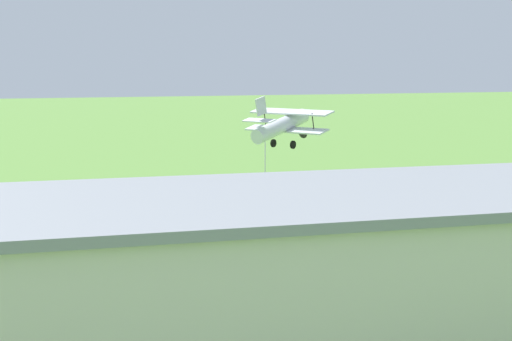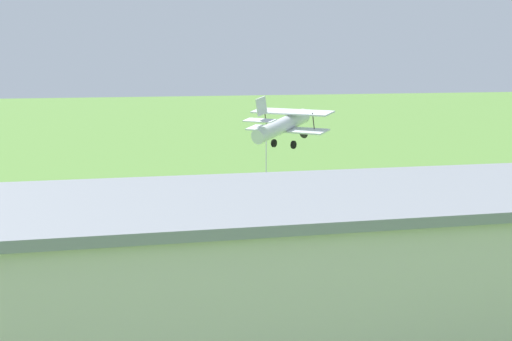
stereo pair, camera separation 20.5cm
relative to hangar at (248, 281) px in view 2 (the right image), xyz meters
The scene contains 7 objects.
ground_plane 35.35m from the hangar, 94.65° to the right, with size 400.00×400.00×0.00m, color #568438.
hangar is the anchor object (origin of this frame).
biplane 33.65m from the hangar, 112.27° to the right, with size 7.06×7.19×4.14m.
person_by_parked_cars 20.79m from the hangar, 130.06° to the right, with size 0.49×0.49×1.78m.
person_watching_takeoff 23.38m from the hangar, 131.52° to the right, with size 0.53×0.53×1.69m.
person_crossing_taxiway 24.81m from the hangar, 133.34° to the right, with size 0.47×0.47×1.58m.
windsock 47.65m from the hangar, 108.96° to the right, with size 1.47×1.22×5.21m.
Camera 2 is at (11.22, 61.55, 11.05)m, focal length 55.38 mm.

